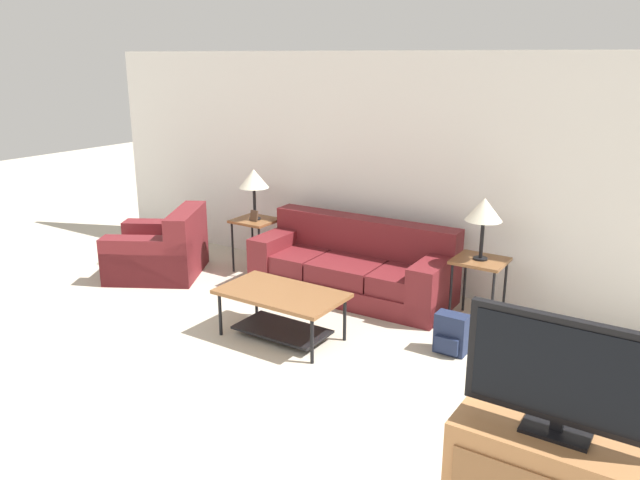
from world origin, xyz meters
name	(u,v)px	position (x,y,z in m)	size (l,w,h in m)	color
wall_back	(386,171)	(0.00, 4.63, 1.30)	(8.37, 0.06, 2.60)	white
couch	(353,268)	(-0.05, 4.01, 0.30)	(2.23, 0.92, 0.82)	maroon
armchair	(161,252)	(-2.33, 3.32, 0.28)	(1.38, 1.38, 0.80)	maroon
coffee_table	(282,304)	(-0.05, 2.69, 0.34)	(1.16, 0.66, 0.46)	brown
side_table_left	(255,226)	(-1.45, 4.05, 0.57)	(0.49, 0.46, 0.65)	brown
side_table_right	(480,267)	(1.35, 4.05, 0.57)	(0.49, 0.46, 0.65)	brown
table_lamp_left	(254,179)	(-1.45, 4.05, 1.14)	(0.36, 0.36, 0.61)	black
table_lamp_right	(484,210)	(1.35, 4.05, 1.14)	(0.36, 0.36, 0.61)	black
television	(563,374)	(2.69, 1.31, 1.07)	(0.95, 0.20, 0.62)	black
backpack	(451,334)	(1.40, 3.26, 0.18)	(0.28, 0.24, 0.37)	#1E2847
picture_frame	(254,216)	(-1.41, 3.98, 0.71)	(0.10, 0.04, 0.13)	#4C3828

